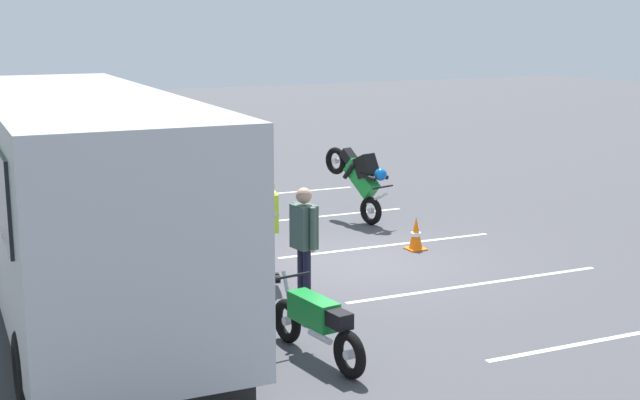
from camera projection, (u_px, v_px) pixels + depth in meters
ground_plane at (359, 262)px, 15.71m from camera, size 80.00×80.00×0.00m
tour_bus at (81, 204)px, 12.71m from camera, size 9.21×2.95×3.25m
spectator_far_left at (304, 235)px, 13.15m from camera, size 0.58×0.35×1.82m
spectator_left at (269, 220)px, 14.38m from camera, size 0.57×0.39×1.74m
spectator_centre at (224, 206)px, 15.27m from camera, size 0.57×0.33×1.81m
parked_motorcycle_silver at (317, 324)px, 11.12m from camera, size 2.05×0.58×0.99m
stunt_motorcycle at (360, 176)px, 18.62m from camera, size 2.00×0.82×1.66m
traffic_cone at (416, 234)px, 16.50m from camera, size 0.34×0.34×0.63m
bay_line_a at (605, 339)px, 11.90m from camera, size 0.29×3.83×0.01m
bay_line_b at (477, 284)px, 14.38m from camera, size 0.34×4.81×0.01m
bay_line_c at (388, 245)px, 16.86m from camera, size 0.32×4.53×0.01m
bay_line_d at (321, 216)px, 19.34m from camera, size 0.29×3.96×0.01m
bay_line_e at (269, 194)px, 21.82m from camera, size 0.32×4.50×0.01m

